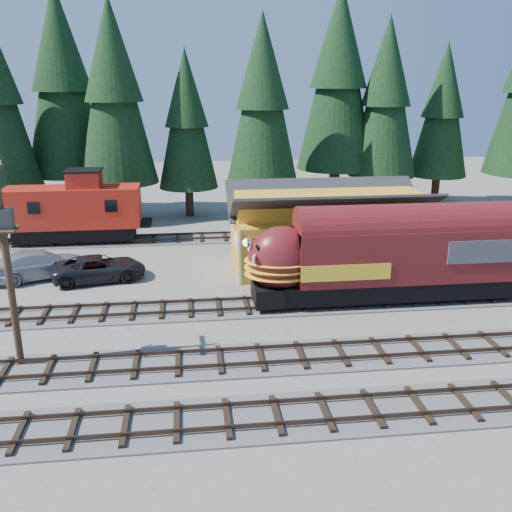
{
  "coord_description": "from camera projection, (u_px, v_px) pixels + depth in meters",
  "views": [
    {
      "loc": [
        -8.91,
        -24.27,
        11.86
      ],
      "look_at": [
        -5.47,
        4.0,
        2.89
      ],
      "focal_mm": 40.0,
      "sensor_mm": 36.0,
      "label": 1
    }
  ],
  "objects": [
    {
      "name": "pickup_truck_a",
      "position": [
        99.0,
        268.0,
        34.55
      ],
      "size": [
        5.94,
        3.58,
        1.54
      ],
      "primitive_type": "imported",
      "rotation": [
        0.0,
        0.0,
        1.76
      ],
      "color": "black",
      "rests_on": "ground"
    },
    {
      "name": "pickup_truck_b",
      "position": [
        39.0,
        264.0,
        35.02
      ],
      "size": [
        6.4,
        4.61,
        1.72
      ],
      "primitive_type": "imported",
      "rotation": [
        0.0,
        0.0,
        1.99
      ],
      "color": "#9D9FA5",
      "rests_on": "ground"
    },
    {
      "name": "depot",
      "position": [
        328.0,
        222.0,
        36.62
      ],
      "size": [
        12.8,
        7.0,
        5.3
      ],
      "color": "orange",
      "rests_on": "ground"
    },
    {
      "name": "conifer_backdrop",
      "position": [
        358.0,
        93.0,
        48.8
      ],
      "size": [
        77.27,
        23.56,
        17.6
      ],
      "color": "black",
      "rests_on": "ground"
    },
    {
      "name": "caboose",
      "position": [
        74.0,
        210.0,
        41.87
      ],
      "size": [
        9.68,
        2.81,
        5.04
      ],
      "color": "black",
      "rests_on": "ground"
    },
    {
      "name": "track_spur",
      "position": [
        175.0,
        239.0,
        43.44
      ],
      "size": [
        32.0,
        3.2,
        0.33
      ],
      "color": "#4C4947",
      "rests_on": "ground"
    },
    {
      "name": "locomotive",
      "position": [
        379.0,
        260.0,
        30.77
      ],
      "size": [
        15.15,
        3.01,
        4.12
      ],
      "color": "black",
      "rests_on": "ground"
    },
    {
      "name": "ground",
      "position": [
        378.0,
        333.0,
        27.57
      ],
      "size": [
        120.0,
        120.0,
        0.0
      ],
      "primitive_type": "plane",
      "color": "#6B665B",
      "rests_on": "ground"
    },
    {
      "name": "utility_pole",
      "position": [
        6.0,
        250.0,
        23.05
      ],
      "size": [
        1.14,
        2.21,
        9.04
      ],
      "rotation": [
        0.0,
        0.0,
        0.04
      ],
      "color": "black",
      "rests_on": "ground"
    }
  ]
}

